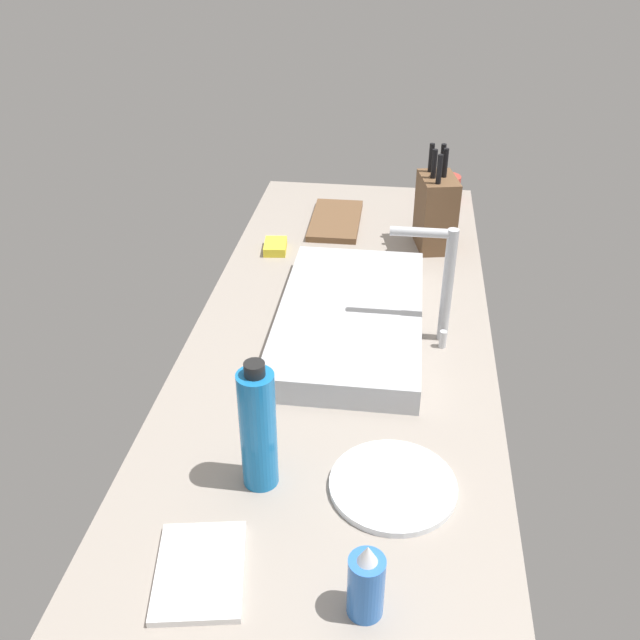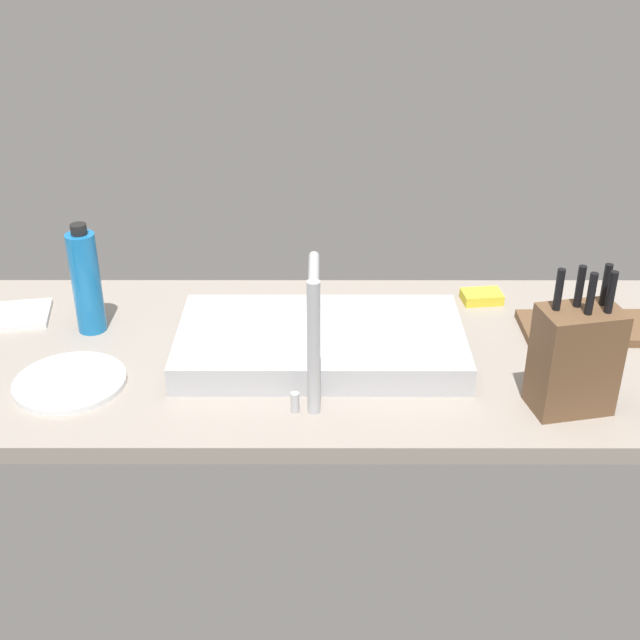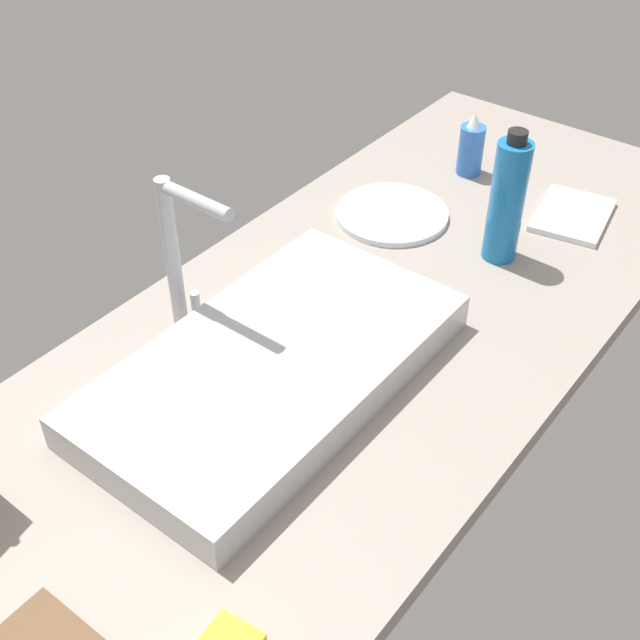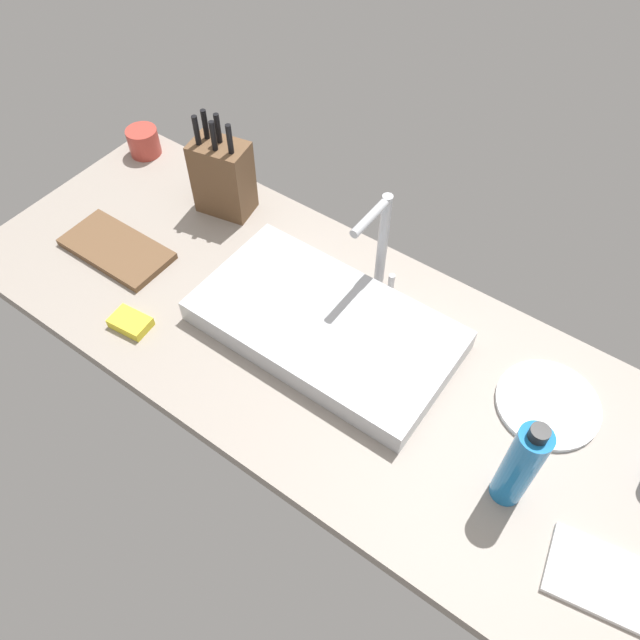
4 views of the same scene
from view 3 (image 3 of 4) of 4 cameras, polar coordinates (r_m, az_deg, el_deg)
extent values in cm
cube|color=gray|center=(129.56, -0.34, -3.30)|extent=(194.89, 67.69, 3.50)
cube|color=#B7BABF|center=(123.03, -3.21, -3.24)|extent=(58.47, 31.99, 5.80)
cylinder|color=#B7BABF|center=(128.99, -10.10, 4.36)|extent=(2.40, 2.40, 26.59)
cylinder|color=#B7BABF|center=(118.23, -8.57, 8.15)|extent=(2.00, 12.96, 2.00)
cylinder|color=#B7BABF|center=(137.50, -8.54, 1.19)|extent=(1.60, 1.60, 4.00)
cylinder|color=blue|center=(175.76, 10.29, 11.39)|extent=(5.19, 5.19, 10.32)
cone|color=silver|center=(172.82, 10.55, 13.30)|extent=(2.85, 2.85, 2.80)
cylinder|color=#1970B7|center=(147.53, 12.67, 7.88)|extent=(6.11, 6.11, 22.31)
cylinder|color=black|center=(141.67, 13.38, 12.09)|extent=(3.36, 3.36, 2.20)
cylinder|color=white|center=(161.19, 4.94, 7.25)|extent=(21.60, 21.60, 1.20)
cube|color=white|center=(167.40, 16.92, 6.89)|extent=(19.31, 15.72, 1.20)
camera|label=1|loc=(2.14, 23.37, 37.23)|focal=39.21mm
camera|label=2|loc=(2.19, -41.61, 31.91)|focal=46.50mm
camera|label=4|loc=(1.19, 57.55, 39.32)|focal=34.70mm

